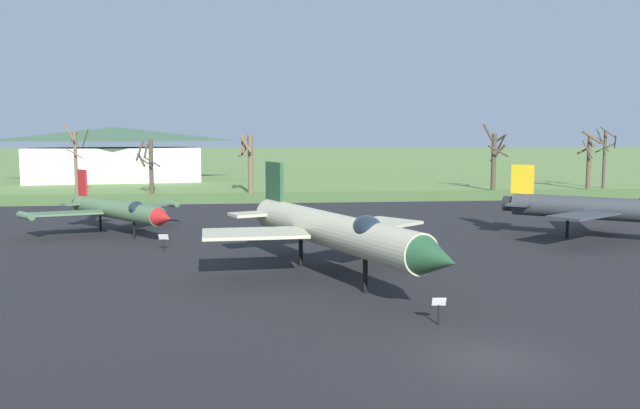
% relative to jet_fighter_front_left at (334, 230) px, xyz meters
% --- Properties ---
extents(ground_plane, '(600.00, 600.00, 0.00)m').
position_rel_jet_fighter_front_left_xyz_m(ground_plane, '(3.31, -11.51, -2.46)').
color(ground_plane, '#607F42').
extents(asphalt_apron, '(86.50, 57.68, 0.05)m').
position_rel_jet_fighter_front_left_xyz_m(asphalt_apron, '(3.31, 5.79, -2.43)').
color(asphalt_apron, black).
rests_on(asphalt_apron, ground).
extents(grass_verge_strip, '(146.50, 12.00, 0.06)m').
position_rel_jet_fighter_front_left_xyz_m(grass_verge_strip, '(3.31, 40.63, -2.43)').
color(grass_verge_strip, '#527335').
rests_on(grass_verge_strip, ground).
extents(jet_fighter_front_left, '(11.58, 16.65, 5.41)m').
position_rel_jet_fighter_front_left_xyz_m(jet_fighter_front_left, '(0.00, 0.00, 0.00)').
color(jet_fighter_front_left, '#B7B293').
rests_on(jet_fighter_front_left, ground).
extents(info_placard_front_left, '(0.52, 0.23, 1.08)m').
position_rel_jet_fighter_front_left_xyz_m(info_placard_front_left, '(2.83, -7.75, -1.80)').
color(info_placard_front_left, black).
rests_on(info_placard_front_left, ground).
extents(jet_fighter_front_right, '(10.91, 11.45, 4.36)m').
position_rel_jet_fighter_front_left_xyz_m(jet_fighter_front_right, '(-12.92, 15.23, -0.64)').
color(jet_fighter_front_right, '#4C6B47').
rests_on(jet_fighter_front_right, ground).
extents(info_placard_front_right, '(0.61, 0.30, 1.10)m').
position_rel_jet_fighter_front_left_xyz_m(info_placard_front_right, '(-9.03, 8.45, -1.77)').
color(info_placard_front_right, black).
rests_on(info_placard_front_right, ground).
extents(jet_fighter_rear_center, '(13.32, 11.65, 4.87)m').
position_rel_jet_fighter_front_left_xyz_m(jet_fighter_rear_center, '(19.72, 8.92, -0.29)').
color(jet_fighter_rear_center, '#33383D').
rests_on(jet_fighter_rear_center, ground).
extents(bare_tree_far_left, '(2.82, 2.82, 8.08)m').
position_rel_jet_fighter_front_left_xyz_m(bare_tree_far_left, '(-23.60, 46.89, 1.70)').
color(bare_tree_far_left, brown).
rests_on(bare_tree_far_left, ground).
extents(bare_tree_left_of_center, '(2.80, 3.15, 6.25)m').
position_rel_jet_fighter_front_left_xyz_m(bare_tree_left_of_center, '(-15.28, 45.97, 1.07)').
color(bare_tree_left_of_center, '#42382D').
rests_on(bare_tree_left_of_center, ground).
extents(bare_tree_center, '(1.75, 2.70, 6.85)m').
position_rel_jet_fighter_front_left_xyz_m(bare_tree_center, '(-3.86, 46.32, 1.46)').
color(bare_tree_center, brown).
rests_on(bare_tree_center, ground).
extents(bare_tree_right_of_center, '(2.77, 2.93, 8.18)m').
position_rel_jet_fighter_front_left_xyz_m(bare_tree_right_of_center, '(25.95, 46.48, 1.64)').
color(bare_tree_right_of_center, '#42382D').
rests_on(bare_tree_right_of_center, ground).
extents(bare_tree_far_right, '(2.88, 2.97, 7.36)m').
position_rel_jet_fighter_front_left_xyz_m(bare_tree_far_right, '(38.29, 46.69, 1.35)').
color(bare_tree_far_right, brown).
rests_on(bare_tree_far_right, ground).
extents(bare_tree_backdrop_extra, '(2.88, 3.41, 7.86)m').
position_rel_jet_fighter_front_left_xyz_m(bare_tree_backdrop_extra, '(41.21, 48.19, 1.75)').
color(bare_tree_backdrop_extra, '#42382D').
rests_on(bare_tree_backdrop_extra, ground).
extents(visitor_building, '(26.56, 14.92, 7.92)m').
position_rel_jet_fighter_front_left_xyz_m(visitor_building, '(-23.33, 68.30, 1.38)').
color(visitor_building, silver).
rests_on(visitor_building, ground).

